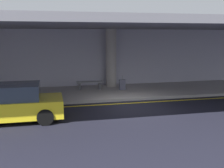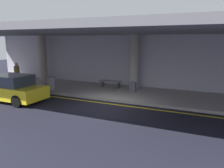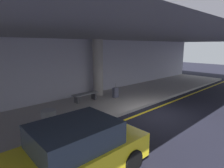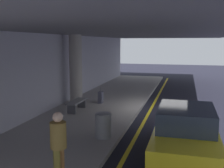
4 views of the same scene
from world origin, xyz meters
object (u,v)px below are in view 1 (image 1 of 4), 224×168
bench_metal (90,84)px  trash_bin_steel (31,93)px  support_column_left_mid (111,58)px  suitcase_upright_primary (122,85)px  car_yellow_taxi (11,104)px

bench_metal → trash_bin_steel: 4.04m
support_column_left_mid → suitcase_upright_primary: support_column_left_mid is taller
suitcase_upright_primary → trash_bin_steel: (-5.20, -1.74, 0.11)m
bench_metal → car_yellow_taxi: bearing=-127.4°
support_column_left_mid → bench_metal: bearing=-156.6°
car_yellow_taxi → suitcase_upright_primary: bearing=37.1°
support_column_left_mid → trash_bin_steel: support_column_left_mid is taller
support_column_left_mid → car_yellow_taxi: support_column_left_mid is taller
suitcase_upright_primary → bench_metal: suitcase_upright_primary is taller
car_yellow_taxi → trash_bin_steel: 2.79m
support_column_left_mid → trash_bin_steel: size_ratio=4.29×
car_yellow_taxi → bench_metal: size_ratio=2.56×
suitcase_upright_primary → trash_bin_steel: size_ratio=1.06×
bench_metal → suitcase_upright_primary: bearing=-17.5°
car_yellow_taxi → suitcase_upright_primary: (5.78, 4.47, -0.25)m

